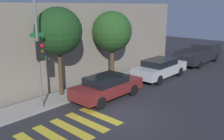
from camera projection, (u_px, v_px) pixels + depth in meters
ground_plane at (120, 117)px, 11.78m from camera, size 60.00×60.00×0.00m
sidewalk at (67, 96)px, 14.39m from camera, size 26.00×1.68×0.14m
building_row at (25, 44)px, 16.50m from camera, size 26.00×6.00×5.26m
crosswalk at (63, 133)px, 10.34m from camera, size 4.85×2.60×0.00m
traffic_light_pole at (45, 36)px, 11.89m from camera, size 2.26×0.56×5.95m
sedan_near_corner at (107, 86)px, 13.93m from camera, size 4.35×1.75×1.35m
sedan_middle at (160, 68)px, 17.89m from camera, size 4.67×1.84×1.41m
pickup_truck at (200, 53)px, 22.76m from camera, size 5.76×2.08×1.68m
tree_near_corner at (58, 31)px, 13.49m from camera, size 2.59×2.59×5.07m
tree_midblock at (112, 32)px, 16.69m from camera, size 2.69×2.69×4.78m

